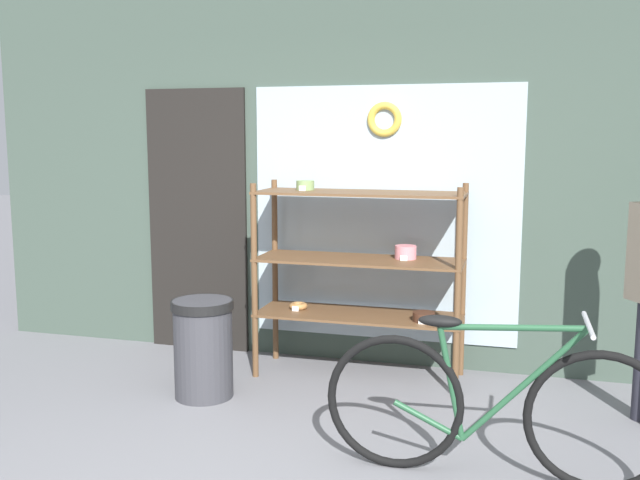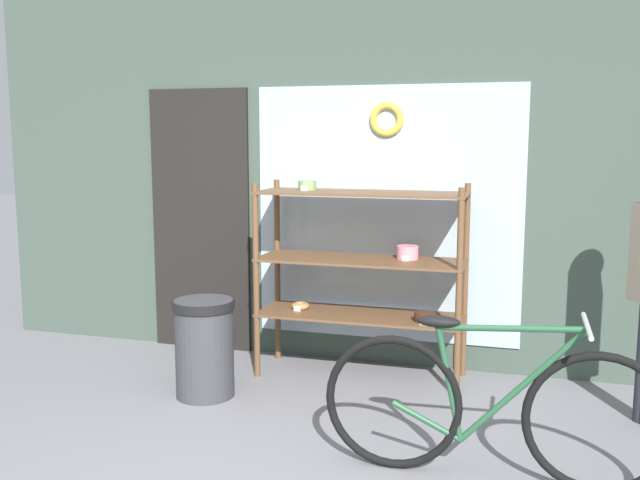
% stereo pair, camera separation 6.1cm
% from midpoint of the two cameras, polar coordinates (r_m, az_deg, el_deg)
% --- Properties ---
extents(storefront_facade, '(6.22, 0.13, 3.31)m').
position_cam_midpoint_polar(storefront_facade, '(5.40, 3.35, 7.14)').
color(storefront_facade, '#3D4C42').
rests_on(storefront_facade, ground_plane).
extents(display_case, '(1.47, 0.49, 1.41)m').
position_cam_midpoint_polar(display_case, '(5.08, 3.76, -1.77)').
color(display_case, brown).
rests_on(display_case, ground_plane).
extents(bicycle, '(1.72, 0.46, 0.85)m').
position_cam_midpoint_polar(bicycle, '(3.76, 13.95, -12.91)').
color(bicycle, black).
rests_on(bicycle, ground_plane).
extents(trash_bin, '(0.41, 0.41, 0.66)m').
position_cam_midpoint_polar(trash_bin, '(4.85, -8.88, -8.23)').
color(trash_bin, '#38383D').
rests_on(trash_bin, ground_plane).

